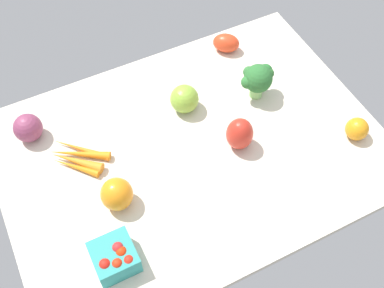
{
  "coord_description": "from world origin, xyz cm",
  "views": [
    {
      "loc": [
        -33.24,
        -66.59,
        110.46
      ],
      "look_at": [
        0.0,
        0.0,
        4.0
      ],
      "focal_mm": 44.43,
      "sensor_mm": 36.0,
      "label": 1
    }
  ],
  "objects": [
    {
      "name": "red_onion_center",
      "position": [
        -38.65,
        23.76,
        6.0
      ],
      "size": [
        8.0,
        8.0,
        8.0
      ],
      "primitive_type": "sphere",
      "color": "#863958",
      "rests_on": "tablecloth"
    },
    {
      "name": "berry_basket",
      "position": [
        -30.74,
        -21.55,
        5.43
      ],
      "size": [
        9.9,
        9.9,
        7.14
      ],
      "color": "teal",
      "rests_on": "tablecloth"
    },
    {
      "name": "tablecloth",
      "position": [
        0.0,
        0.0,
        1.0
      ],
      "size": [
        104.0,
        76.0,
        2.0
      ],
      "primitive_type": "cube",
      "color": "beige",
      "rests_on": "ground"
    },
    {
      "name": "carrot_bunch",
      "position": [
        -29.31,
        10.24,
        3.24
      ],
      "size": [
        15.8,
        17.47,
        2.93
      ],
      "color": "orange",
      "rests_on": "tablecloth"
    },
    {
      "name": "bell_pepper_orange",
      "position": [
        -24.36,
        -6.81,
        6.44
      ],
      "size": [
        10.43,
        10.43,
        8.88
      ],
      "primitive_type": "ellipsoid",
      "rotation": [
        0.0,
        0.0,
        4.38
      ],
      "color": "orange",
      "rests_on": "tablecloth"
    },
    {
      "name": "bell_pepper_red",
      "position": [
        12.06,
        -4.67,
        7.05
      ],
      "size": [
        8.99,
        8.99,
        10.1
      ],
      "primitive_type": "ellipsoid",
      "rotation": [
        0.0,
        0.0,
        4.47
      ],
      "color": "red",
      "rests_on": "tablecloth"
    },
    {
      "name": "broccoli_head",
      "position": [
        25.93,
        9.12,
        8.92
      ],
      "size": [
        10.5,
        8.96,
        11.42
      ],
      "color": "#92D278",
      "rests_on": "tablecloth"
    },
    {
      "name": "heirloom_tomato_orange",
      "position": [
        42.8,
        -16.6,
        5.21
      ],
      "size": [
        6.42,
        6.42,
        6.42
      ],
      "primitive_type": "sphere",
      "color": "orange",
      "rests_on": "tablecloth"
    },
    {
      "name": "heirloom_tomato_green",
      "position": [
        4.46,
        13.8,
        6.16
      ],
      "size": [
        8.33,
        8.33,
        8.33
      ],
      "primitive_type": "sphere",
      "color": "#87B238",
      "rests_on": "tablecloth"
    },
    {
      "name": "roma_tomato",
      "position": [
        27.02,
        29.73,
        4.97
      ],
      "size": [
        10.33,
        9.9,
        5.95
      ],
      "primitive_type": "ellipsoid",
      "rotation": [
        0.0,
        0.0,
        5.62
      ],
      "color": "red",
      "rests_on": "tablecloth"
    }
  ]
}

